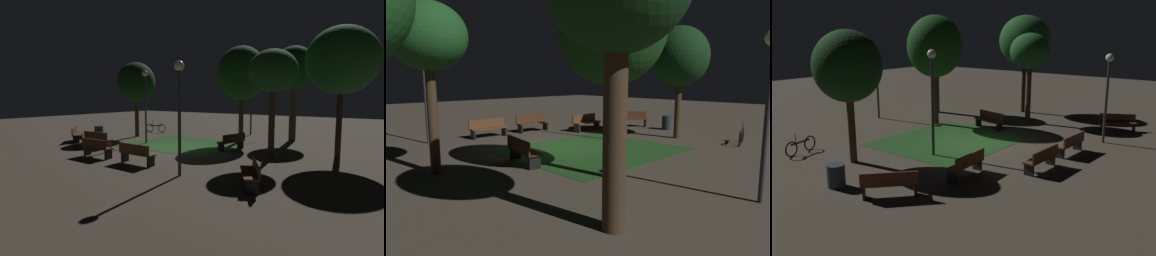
# 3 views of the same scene
# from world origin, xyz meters

# --- Properties ---
(ground_plane) EXTENTS (60.00, 60.00, 0.00)m
(ground_plane) POSITION_xyz_m (0.00, 0.00, 0.00)
(ground_plane) COLOR #4C4438
(grass_lawn) EXTENTS (6.32, 5.53, 0.01)m
(grass_lawn) POSITION_xyz_m (-0.17, 1.27, 0.01)
(grass_lawn) COLOR #23511E
(grass_lawn) RESTS_ON ground
(bench_near_trees) EXTENTS (1.82, 0.55, 0.88)m
(bench_near_trees) POSITION_xyz_m (-1.31, -4.17, 0.48)
(bench_near_trees) COLOR #512D19
(bench_near_trees) RESTS_ON ground
(bench_lawn_edge) EXTENTS (1.82, 0.57, 0.88)m
(bench_lawn_edge) POSITION_xyz_m (1.30, -4.17, 0.48)
(bench_lawn_edge) COLOR brown
(bench_lawn_edge) RESTS_ON ground
(bench_path_side) EXTENTS (1.65, 1.57, 0.88)m
(bench_path_side) POSITION_xyz_m (-6.53, -1.59, 0.48)
(bench_path_side) COLOR #512D19
(bench_path_side) RESTS_ON ground
(bench_back_row) EXTENTS (1.31, 1.80, 0.88)m
(bench_back_row) POSITION_xyz_m (6.64, -4.39, 0.48)
(bench_back_row) COLOR #512D19
(bench_back_row) RESTS_ON ground
(bench_front_left) EXTENTS (0.84, 1.86, 0.88)m
(bench_front_left) POSITION_xyz_m (3.05, 1.17, 0.48)
(bench_front_left) COLOR #422314
(bench_front_left) RESTS_ON ground
(bench_corner) EXTENTS (1.83, 0.59, 0.88)m
(bench_corner) POSITION_xyz_m (-3.53, -2.35, 0.48)
(bench_corner) COLOR brown
(bench_corner) RESTS_ON ground
(tree_back_left) EXTENTS (2.64, 2.64, 5.96)m
(tree_back_left) POSITION_xyz_m (4.63, 6.37, 4.49)
(tree_back_left) COLOR #423021
(tree_back_left) RESTS_ON ground
(tree_tall_center) EXTENTS (2.63, 2.63, 5.17)m
(tree_tall_center) POSITION_xyz_m (-4.99, 2.23, 3.77)
(tree_tall_center) COLOR #423021
(tree_tall_center) RESTS_ON ground
(tree_lawn_side) EXTENTS (3.00, 3.00, 5.90)m
(tree_lawn_side) POSITION_xyz_m (2.11, 4.14, 4.23)
(tree_lawn_side) COLOR #423021
(tree_lawn_side) RESTS_ON ground
(tree_back_right) EXTENTS (3.15, 3.15, 5.99)m
(tree_back_right) POSITION_xyz_m (8.04, 2.02, 4.44)
(tree_back_right) COLOR #2D2116
(tree_back_right) RESTS_ON ground
(tree_right_canopy) EXTENTS (2.19, 2.19, 4.96)m
(tree_right_canopy) POSITION_xyz_m (5.52, 0.26, 3.92)
(tree_right_canopy) COLOR #423021
(tree_right_canopy) RESTS_ON ground
(lamp_post_plaza_east) EXTENTS (0.36, 0.36, 3.85)m
(lamp_post_plaza_east) POSITION_xyz_m (1.14, 7.81, 2.68)
(lamp_post_plaza_east) COLOR #333338
(lamp_post_plaza_east) RESTS_ON ground
(lamp_post_plaza_west) EXTENTS (0.36, 0.36, 4.38)m
(lamp_post_plaza_west) POSITION_xyz_m (-2.35, 0.34, 2.99)
(lamp_post_plaza_west) COLOR #333338
(lamp_post_plaza_west) RESTS_ON ground
(lamp_post_near_wall) EXTENTS (0.36, 0.36, 4.10)m
(lamp_post_near_wall) POSITION_xyz_m (3.94, -4.62, 2.83)
(lamp_post_near_wall) COLOR #333338
(lamp_post_near_wall) RESTS_ON ground
(trash_bin) EXTENTS (0.60, 0.60, 0.78)m
(trash_bin) POSITION_xyz_m (-7.01, 0.52, 0.39)
(trash_bin) COLOR #2D3842
(trash_bin) RESTS_ON ground
(bicycle) EXTENTS (1.66, 0.50, 0.93)m
(bicycle) POSITION_xyz_m (-5.65, 4.92, 0.34)
(bicycle) COLOR black
(bicycle) RESTS_ON ground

